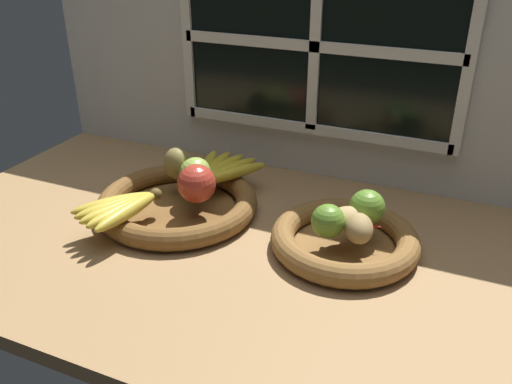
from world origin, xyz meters
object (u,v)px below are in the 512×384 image
Objects in this scene: chili_pepper at (355,225)px; banana_bunch_front at (121,207)px; lime_far at (367,207)px; apple_red_right at (197,184)px; apple_green_back at (196,173)px; potato_large at (346,219)px; pear_brown at (177,163)px; potato_small at (359,228)px; fruit_bowl_left at (178,203)px; fruit_bowl_right at (344,240)px; lime_near at (328,221)px; banana_bunch_back at (220,169)px.

banana_bunch_front is at bearing -178.64° from chili_pepper.
apple_red_right is at bearing -171.57° from lime_far.
apple_green_back is 1.06× the size of potato_large.
pear_brown is 0.40× the size of banana_bunch_front.
potato_large is (-3.04, 3.04, -0.33)cm from potato_small.
banana_bunch_front is 45.01cm from chili_pepper.
potato_small is (42.74, -9.43, -1.11)cm from pear_brown.
lime_far is at bearing 5.38° from fruit_bowl_left.
chili_pepper reaches higher than fruit_bowl_right.
fruit_bowl_right is at bearing 56.31° from lime_near.
potato_small is at bearing -82.29° from chili_pepper.
lime_near is at bearing 11.73° from banana_bunch_front.
banana_bunch_front is (-41.63, -11.82, 3.83)cm from fruit_bowl_right.
pear_brown reaches higher than fruit_bowl_right.
lime_far is (2.87, 3.68, 5.78)cm from fruit_bowl_right.
banana_bunch_front is 25.46cm from banana_bunch_back.
apple_red_right is 1.13× the size of potato_small.
banana_bunch_back is (7.65, 5.38, -2.33)cm from pear_brown.
apple_green_back is 0.38× the size of banana_bunch_front.
banana_bunch_front is 47.16cm from lime_far.
potato_large reaches higher than fruit_bowl_left.
potato_small is at bearing -88.51° from lime_far.
potato_large is at bearing 0.00° from fruit_bowl_left.
fruit_bowl_left is at bearing 167.38° from apple_red_right.
fruit_bowl_left is at bearing 180.00° from fruit_bowl_right.
apple_red_right is at bearing -40.05° from pear_brown.
banana_bunch_back is at bearing 159.84° from potato_large.
potato_large reaches higher than banana_bunch_front.
lime_far reaches higher than fruit_bowl_left.
banana_bunch_back is 35.71cm from chili_pepper.
pear_brown is 38.59cm from lime_near.
apple_red_right is 1.22× the size of potato_large.
fruit_bowl_right is 7.07cm from lime_near.
pear_brown reaches higher than lime_far.
banana_bunch_back is 3.02× the size of lime_near.
fruit_bowl_left is 36.27cm from fruit_bowl_right.
lime_near is at bearing -123.69° from potato_large.
fruit_bowl_right is 4.63cm from potato_large.
banana_bunch_front is 43.28cm from potato_large.
lime_near is at bearing -6.22° from fruit_bowl_left.
pear_brown reaches higher than apple_green_back.
fruit_bowl_right is 7.43cm from lime_far.
apple_red_right is 13.38cm from banana_bunch_back.
apple_green_back is 17.69cm from banana_bunch_front.
potato_small is at bearing -45.00° from fruit_bowl_right.
potato_large is at bearing 135.00° from potato_small.
fruit_bowl_left is 5.23× the size of potato_large.
potato_small is (33.62, -1.77, -1.40)cm from apple_red_right.
apple_green_back is at bearing 63.22° from banana_bunch_front.
banana_bunch_front is at bearing -160.79° from lime_far.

